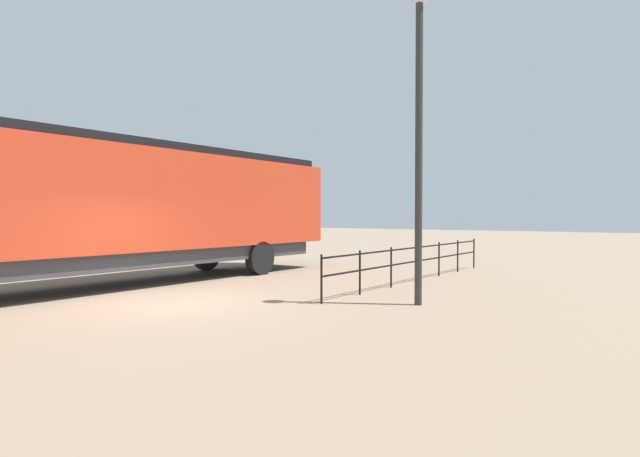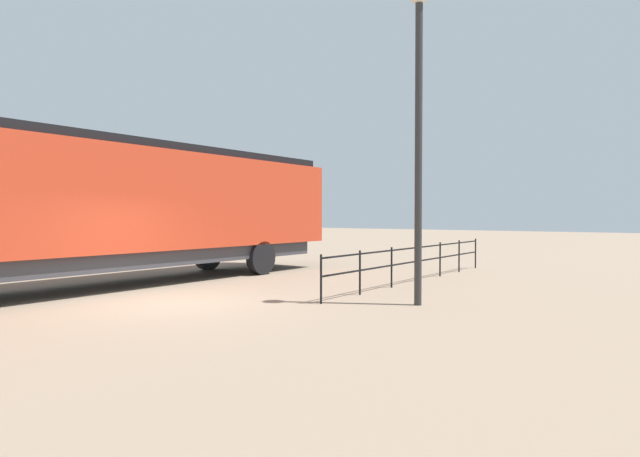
# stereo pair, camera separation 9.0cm
# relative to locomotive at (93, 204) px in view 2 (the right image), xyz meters

# --- Properties ---
(ground_plane) EXTENTS (120.00, 120.00, 0.00)m
(ground_plane) POSITION_rel_locomotive_xyz_m (3.59, -0.21, -2.25)
(ground_plane) COLOR #84705B
(locomotive) EXTENTS (2.90, 17.83, 3.99)m
(locomotive) POSITION_rel_locomotive_xyz_m (0.00, 0.00, 0.00)
(locomotive) COLOR red
(locomotive) RESTS_ON ground_plane
(lamp_post) EXTENTS (0.47, 0.47, 6.97)m
(lamp_post) POSITION_rel_locomotive_xyz_m (8.05, 2.79, 2.36)
(lamp_post) COLOR #2D2D2D
(lamp_post) RESTS_ON ground_plane
(platform_fence) EXTENTS (0.05, 9.75, 1.09)m
(platform_fence) POSITION_rel_locomotive_xyz_m (6.27, 6.52, -1.54)
(platform_fence) COLOR black
(platform_fence) RESTS_ON ground_plane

